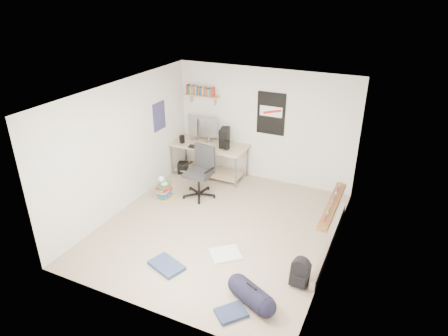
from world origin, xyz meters
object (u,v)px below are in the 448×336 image
at_px(desk, 209,160).
at_px(duffel_bag, 251,295).
at_px(office_chair, 199,175).
at_px(backpack, 300,274).
at_px(book_stack, 165,191).

height_order(desk, duffel_bag, desk).
xyz_separation_m(desk, duffel_bag, (2.39, -3.39, -0.22)).
distance_m(desk, office_chair, 1.03).
bearing_deg(duffel_bag, backpack, 78.03).
bearing_deg(office_chair, book_stack, -139.37).
bearing_deg(duffel_bag, book_stack, 169.62).
bearing_deg(desk, backpack, -62.78).
height_order(duffel_bag, book_stack, duffel_bag).
bearing_deg(backpack, desk, 139.41).
xyz_separation_m(desk, backpack, (2.90, -2.74, -0.16)).
relative_size(duffel_bag, book_stack, 1.24).
bearing_deg(office_chair, backpack, -25.10).
relative_size(backpack, book_stack, 0.76).
distance_m(desk, book_stack, 1.42).
bearing_deg(duffel_bag, office_chair, 157.73).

